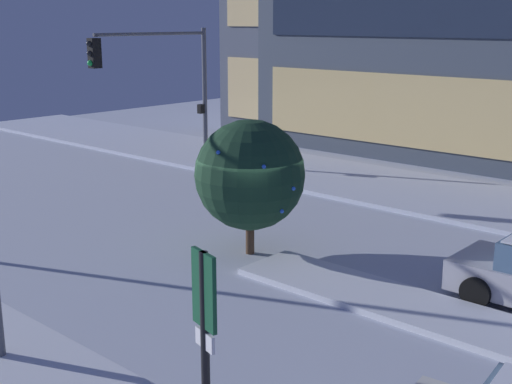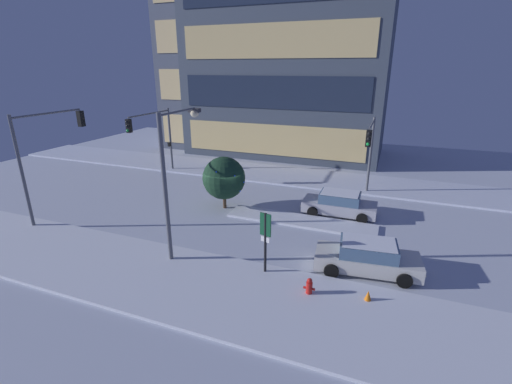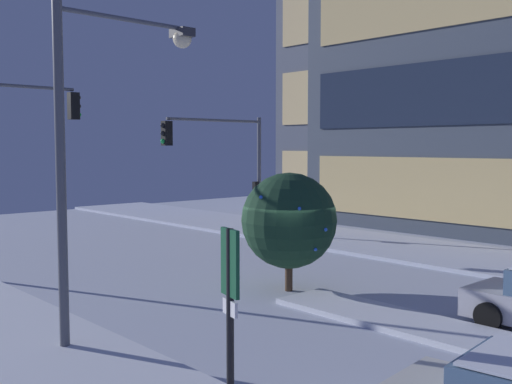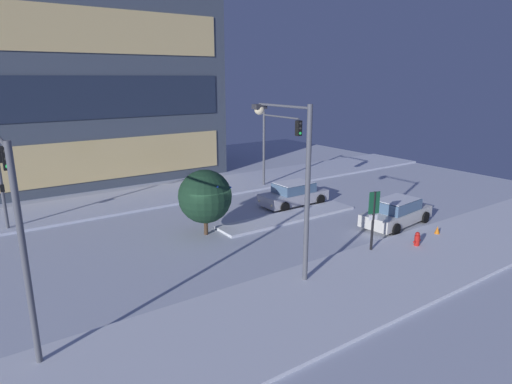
{
  "view_description": "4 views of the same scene",
  "coord_description": "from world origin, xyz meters",
  "px_view_note": "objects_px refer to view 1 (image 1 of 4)",
  "views": [
    {
      "loc": [
        11.16,
        -12.18,
        5.82
      ],
      "look_at": [
        1.6,
        -1.54,
        2.21
      ],
      "focal_mm": 47.87,
      "sensor_mm": 36.0,
      "label": 1
    },
    {
      "loc": [
        9.86,
        -19.75,
        8.87
      ],
      "look_at": [
        2.82,
        -1.59,
        2.02
      ],
      "focal_mm": 25.01,
      "sensor_mm": 36.0,
      "label": 2
    },
    {
      "loc": [
        12.21,
        -12.39,
        4.22
      ],
      "look_at": [
        1.02,
        -2.2,
        3.07
      ],
      "focal_mm": 42.61,
      "sensor_mm": 36.0,
      "label": 3
    },
    {
      "loc": [
        -10.24,
        -19.17,
        8.06
      ],
      "look_at": [
        1.49,
        -2.3,
        2.59
      ],
      "focal_mm": 30.57,
      "sensor_mm": 36.0,
      "label": 4
    }
  ],
  "objects_px": {
    "traffic_light_corner_far_left": "(161,74)",
    "parking_info_sign": "(205,329)",
    "street_lamp_arched": "(29,89)",
    "decorated_tree_median": "(250,175)"
  },
  "relations": [
    {
      "from": "traffic_light_corner_far_left",
      "to": "parking_info_sign",
      "type": "xyz_separation_m",
      "value": [
        13.73,
        -11.03,
        -1.98
      ]
    },
    {
      "from": "street_lamp_arched",
      "to": "decorated_tree_median",
      "type": "xyz_separation_m",
      "value": [
        -0.59,
        6.19,
        -2.63
      ]
    },
    {
      "from": "traffic_light_corner_far_left",
      "to": "parking_info_sign",
      "type": "relative_size",
      "value": 1.87
    },
    {
      "from": "traffic_light_corner_far_left",
      "to": "parking_info_sign",
      "type": "height_order",
      "value": "traffic_light_corner_far_left"
    },
    {
      "from": "street_lamp_arched",
      "to": "parking_info_sign",
      "type": "distance_m",
      "value": 5.43
    },
    {
      "from": "decorated_tree_median",
      "to": "street_lamp_arched",
      "type": "bearing_deg",
      "value": -84.56
    },
    {
      "from": "parking_info_sign",
      "to": "street_lamp_arched",
      "type": "bearing_deg",
      "value": 99.56
    },
    {
      "from": "street_lamp_arched",
      "to": "traffic_light_corner_far_left",
      "type": "bearing_deg",
      "value": 38.94
    },
    {
      "from": "traffic_light_corner_far_left",
      "to": "street_lamp_arched",
      "type": "distance_m",
      "value": 14.0
    },
    {
      "from": "decorated_tree_median",
      "to": "parking_info_sign",
      "type": "bearing_deg",
      "value": -51.6
    }
  ]
}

